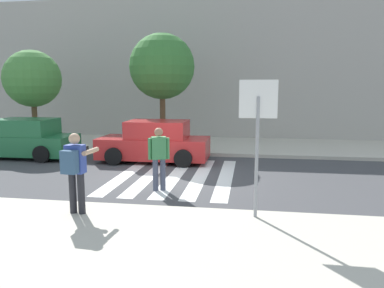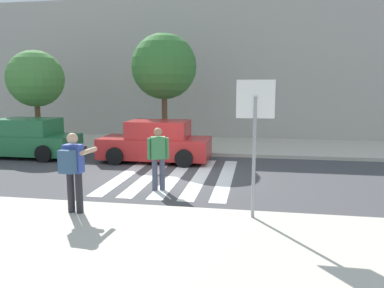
% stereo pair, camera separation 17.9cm
% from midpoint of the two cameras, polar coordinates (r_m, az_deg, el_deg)
% --- Properties ---
extents(ground_plane, '(120.00, 120.00, 0.00)m').
position_cam_midpoint_polar(ground_plane, '(11.77, -3.19, -5.08)').
color(ground_plane, '#424244').
extents(sidewalk_near, '(60.00, 6.00, 0.14)m').
position_cam_midpoint_polar(sidewalk_near, '(6.18, -15.85, -18.15)').
color(sidewalk_near, beige).
rests_on(sidewalk_near, ground).
extents(sidewalk_far, '(60.00, 4.80, 0.14)m').
position_cam_midpoint_polar(sidewalk_far, '(17.56, 0.88, -0.17)').
color(sidewalk_far, beige).
rests_on(sidewalk_far, ground).
extents(building_facade_far, '(56.00, 4.00, 7.37)m').
position_cam_midpoint_polar(building_facade_far, '(21.72, 2.54, 11.14)').
color(building_facade_far, '#ADA89E').
rests_on(building_facade_far, ground).
extents(crosswalk_stripe_0, '(0.44, 5.20, 0.01)m').
position_cam_midpoint_polar(crosswalk_stripe_0, '(12.38, -10.28, -4.49)').
color(crosswalk_stripe_0, silver).
rests_on(crosswalk_stripe_0, ground).
extents(crosswalk_stripe_1, '(0.44, 5.20, 0.01)m').
position_cam_midpoint_polar(crosswalk_stripe_1, '(12.15, -6.70, -4.66)').
color(crosswalk_stripe_1, silver).
rests_on(crosswalk_stripe_1, ground).
extents(crosswalk_stripe_2, '(0.44, 5.20, 0.01)m').
position_cam_midpoint_polar(crosswalk_stripe_2, '(11.96, -2.99, -4.83)').
color(crosswalk_stripe_2, silver).
rests_on(crosswalk_stripe_2, ground).
extents(crosswalk_stripe_3, '(0.44, 5.20, 0.01)m').
position_cam_midpoint_polar(crosswalk_stripe_3, '(11.83, 0.82, -4.98)').
color(crosswalk_stripe_3, silver).
rests_on(crosswalk_stripe_3, ground).
extents(crosswalk_stripe_4, '(0.44, 5.20, 0.01)m').
position_cam_midpoint_polar(crosswalk_stripe_4, '(11.75, 4.71, -5.10)').
color(crosswalk_stripe_4, silver).
rests_on(crosswalk_stripe_4, ground).
extents(stop_sign, '(0.76, 0.08, 2.82)m').
position_cam_midpoint_polar(stop_sign, '(7.60, 9.33, 3.90)').
color(stop_sign, gray).
rests_on(stop_sign, sidewalk_near).
extents(photographer_with_backpack, '(0.62, 0.87, 1.72)m').
position_cam_midpoint_polar(photographer_with_backpack, '(8.25, -17.99, -3.26)').
color(photographer_with_backpack, '#232328').
rests_on(photographer_with_backpack, sidewalk_near).
extents(pedestrian_crossing, '(0.55, 0.35, 1.72)m').
position_cam_midpoint_polar(pedestrian_crossing, '(10.16, -5.57, -1.74)').
color(pedestrian_crossing, '#474C60').
rests_on(pedestrian_crossing, ground).
extents(parked_car_green, '(4.10, 1.92, 1.55)m').
position_cam_midpoint_polar(parked_car_green, '(16.30, -24.51, 0.65)').
color(parked_car_green, '#236B3D').
rests_on(parked_car_green, ground).
extents(parked_car_red, '(4.10, 1.92, 1.55)m').
position_cam_midpoint_polar(parked_car_red, '(14.10, -6.03, 0.23)').
color(parked_car_red, red).
rests_on(parked_car_red, ground).
extents(street_tree_west, '(2.54, 2.54, 4.28)m').
position_cam_midpoint_polar(street_tree_west, '(18.54, -23.42, 9.09)').
color(street_tree_west, brown).
rests_on(street_tree_west, sidewalk_far).
extents(street_tree_center, '(2.77, 2.77, 4.88)m').
position_cam_midpoint_polar(street_tree_center, '(16.19, -4.90, 11.65)').
color(street_tree_center, brown).
rests_on(street_tree_center, sidewalk_far).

